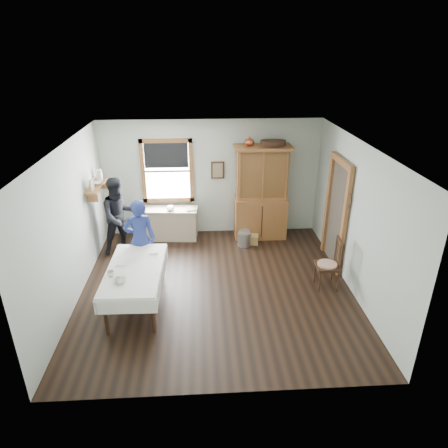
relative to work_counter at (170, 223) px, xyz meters
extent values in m
cube|color=black|center=(0.99, -2.18, -0.37)|extent=(5.00, 5.00, 0.01)
cube|color=beige|center=(0.99, -2.18, 2.32)|extent=(5.00, 5.00, 0.01)
cube|color=#B2BBAD|center=(0.99, 0.32, 0.98)|extent=(5.00, 0.01, 2.70)
cube|color=#B2BBAD|center=(0.99, -4.68, 0.98)|extent=(5.00, 0.01, 2.70)
cube|color=#B2BBAD|center=(-1.51, -2.18, 0.98)|extent=(0.01, 5.00, 2.70)
cube|color=#B2BBAD|center=(3.49, -2.18, 0.98)|extent=(0.01, 5.00, 2.70)
cube|color=white|center=(-0.01, 0.31, 1.18)|extent=(1.00, 0.02, 1.30)
cube|color=brown|center=(-0.01, 0.28, 1.87)|extent=(1.18, 0.06, 0.09)
cube|color=brown|center=(-0.01, 0.28, 0.48)|extent=(1.18, 0.06, 0.09)
cube|color=brown|center=(-0.55, 0.28, 1.18)|extent=(0.09, 0.06, 1.48)
cube|color=brown|center=(0.54, 0.28, 1.18)|extent=(0.09, 0.06, 1.48)
cube|color=black|center=(-0.01, 0.26, 1.55)|extent=(0.98, 0.03, 0.56)
cube|color=#40382E|center=(3.46, -1.33, 0.68)|extent=(0.03, 0.90, 2.10)
cube|color=brown|center=(3.43, -1.84, 0.68)|extent=(0.08, 0.12, 2.10)
cube|color=brown|center=(3.43, -0.82, 0.68)|extent=(0.08, 0.12, 2.10)
cube|color=brown|center=(3.43, -1.33, 1.79)|extent=(0.08, 1.14, 0.12)
cube|color=brown|center=(-1.38, -0.68, 1.18)|extent=(0.24, 1.00, 0.04)
cube|color=brown|center=(-1.38, -1.08, 1.08)|extent=(0.22, 0.03, 0.18)
cube|color=brown|center=(-1.38, -0.28, 1.08)|extent=(0.22, 0.03, 0.18)
cube|color=tan|center=(-1.38, -0.98, 1.31)|extent=(0.03, 0.22, 0.24)
cylinder|color=silver|center=(-1.38, -0.33, 1.31)|extent=(0.12, 0.12, 0.22)
cube|color=#372113|center=(1.14, 0.28, 1.18)|extent=(0.30, 0.04, 0.40)
torus|color=black|center=(3.44, -1.88, 1.35)|extent=(0.01, 0.27, 0.27)
cube|color=tan|center=(0.00, 0.00, 0.00)|extent=(1.33, 0.59, 0.74)
cube|color=brown|center=(2.12, -0.02, 0.71)|extent=(1.28, 0.62, 2.17)
cube|color=white|center=(-0.41, -2.60, -0.01)|extent=(1.00, 1.84, 0.73)
cube|color=#372113|center=(3.05, -2.27, 0.13)|extent=(0.48, 0.48, 1.00)
cube|color=#A1A5A9|center=(1.70, -0.49, -0.22)|extent=(0.36, 0.36, 0.31)
cube|color=#A07D48|center=(1.86, -0.39, -0.27)|extent=(0.38, 0.30, 0.20)
imported|color=navy|center=(-0.43, -1.67, 0.37)|extent=(0.60, 0.45, 1.49)
imported|color=black|center=(-1.00, -0.59, 0.41)|extent=(0.95, 0.89, 1.56)
imported|color=silver|center=(-0.76, -2.83, 0.40)|extent=(0.12, 0.12, 0.09)
imported|color=silver|center=(-0.61, -3.03, 0.40)|extent=(0.13, 0.13, 0.09)
imported|color=silver|center=(-0.58, -3.04, 0.38)|extent=(0.28, 0.28, 0.06)
imported|color=#7A6D51|center=(0.40, -0.08, 0.38)|extent=(0.20, 0.25, 0.02)
imported|color=silver|center=(0.05, -0.11, 0.40)|extent=(0.23, 0.23, 0.06)
imported|color=silver|center=(-1.38, -0.63, 1.22)|extent=(0.22, 0.22, 0.05)
camera|label=1|loc=(0.75, -8.53, 3.83)|focal=32.00mm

